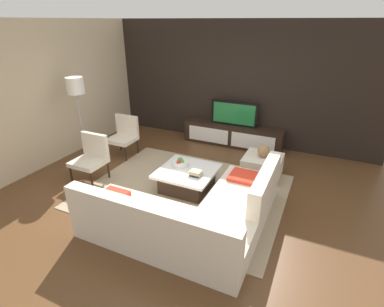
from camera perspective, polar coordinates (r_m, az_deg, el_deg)
name	(u,v)px	position (r m, az deg, el deg)	size (l,w,h in m)	color
ground_plane	(190,192)	(5.19, -0.39, -7.59)	(14.00, 14.00, 0.00)	brown
feature_wall_back	(240,84)	(7.06, 9.27, 13.14)	(6.40, 0.12, 2.80)	black
side_wall_left	(52,93)	(6.71, -25.58, 10.52)	(0.12, 5.20, 2.80)	beige
area_rug	(185,191)	(5.22, -1.39, -7.30)	(3.36, 2.71, 0.01)	tan
media_console	(233,135)	(7.09, 7.94, 3.59)	(2.35, 0.49, 0.50)	black
television	(234,114)	(6.92, 8.20, 7.71)	(1.11, 0.06, 0.57)	black
sectional_couch	(195,215)	(4.18, 0.55, -11.90)	(2.37, 2.28, 0.81)	beige
coffee_table	(187,179)	(5.20, -0.92, -4.93)	(0.97, 0.96, 0.38)	black
accent_chair_near	(92,155)	(5.72, -18.98, -0.27)	(0.56, 0.53, 0.87)	black
floor_lamp	(76,91)	(6.29, -21.71, 11.27)	(0.33, 0.33, 1.76)	#A5A5AA
ottoman	(262,166)	(5.79, 13.51, -2.40)	(0.70, 0.70, 0.40)	beige
fruit_bowl	(181,163)	(5.25, -2.25, -1.87)	(0.28, 0.28, 0.14)	silver
accent_chair_far	(124,133)	(6.62, -13.06, 3.84)	(0.56, 0.53, 0.87)	black
decorative_ball	(264,151)	(5.66, 13.82, 0.47)	(0.24, 0.24, 0.24)	#997247
book_stack	(196,173)	(4.91, 0.69, -3.83)	(0.22, 0.16, 0.09)	#1E232D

